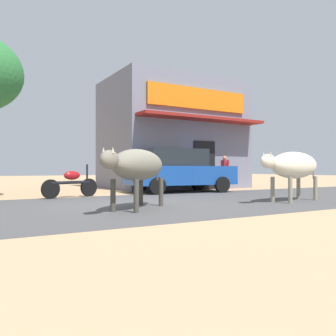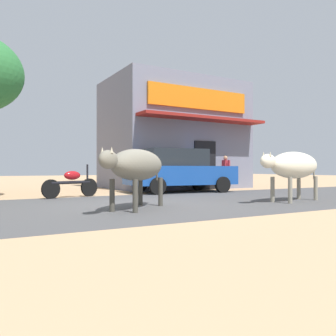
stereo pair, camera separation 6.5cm
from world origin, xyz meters
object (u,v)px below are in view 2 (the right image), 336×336
Objects in this scene: parked_motorcycle at (72,183)px; cow_near_brown at (137,165)px; parked_hatchback_car at (178,170)px; cow_far_dark at (294,166)px; pedestrian_by_shop at (225,170)px.

parked_motorcycle is 3.96m from cow_near_brown.
parked_hatchback_car is 4.91m from cow_far_dark.
cow_far_dark is at bearing -41.55° from parked_motorcycle.
parked_hatchback_car is at bearing 6.27° from parked_motorcycle.
cow_near_brown is at bearing -142.21° from pedestrian_by_shop.
parked_motorcycle is 0.67× the size of cow_far_dark.
parked_motorcycle is (-4.20, -0.46, -0.38)m from parked_hatchback_car.
cow_near_brown is at bearing 173.90° from cow_far_dark.
cow_near_brown is at bearing -83.83° from parked_motorcycle.
cow_near_brown is (0.42, -3.90, 0.51)m from parked_motorcycle.
cow_far_dark is at bearing -81.19° from parked_hatchback_car.
parked_hatchback_car is 2.85× the size of pedestrian_by_shop.
pedestrian_by_shop reaches higher than cow_far_dark.
cow_near_brown reaches higher than parked_motorcycle.
parked_hatchback_car is 3.24m from pedestrian_by_shop.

